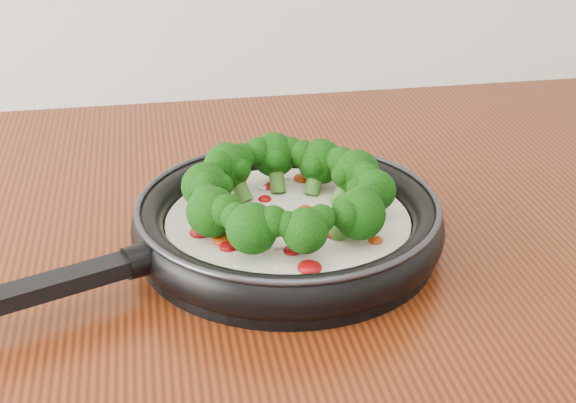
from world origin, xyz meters
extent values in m
cylinder|color=black|center=(0.05, 1.04, 0.91)|extent=(0.37, 0.37, 0.01)
torus|color=black|center=(0.05, 1.04, 0.93)|extent=(0.39, 0.39, 0.03)
torus|color=#2D2D33|center=(0.05, 1.04, 0.95)|extent=(0.38, 0.38, 0.01)
cube|color=black|center=(-0.16, 0.96, 0.93)|extent=(0.17, 0.09, 0.01)
cylinder|color=black|center=(-0.09, 0.99, 0.93)|extent=(0.04, 0.04, 0.03)
cylinder|color=white|center=(0.05, 1.04, 0.92)|extent=(0.31, 0.31, 0.02)
ellipsoid|color=#8C0609|center=(0.06, 0.95, 0.93)|extent=(0.03, 0.03, 0.01)
ellipsoid|color=#8C0609|center=(0.09, 1.00, 0.93)|extent=(0.02, 0.02, 0.01)
ellipsoid|color=#B0370B|center=(0.03, 1.05, 0.93)|extent=(0.03, 0.03, 0.01)
ellipsoid|color=#8C0609|center=(0.05, 0.98, 0.93)|extent=(0.02, 0.02, 0.01)
ellipsoid|color=#8C0609|center=(0.04, 1.02, 0.93)|extent=(0.02, 0.02, 0.01)
ellipsoid|color=#B0370B|center=(0.12, 0.98, 0.93)|extent=(0.02, 0.02, 0.01)
ellipsoid|color=#8C0609|center=(0.05, 1.11, 0.93)|extent=(0.02, 0.02, 0.01)
ellipsoid|color=#8C0609|center=(-0.01, 1.00, 0.93)|extent=(0.02, 0.02, 0.01)
ellipsoid|color=#B0370B|center=(-0.01, 1.01, 0.93)|extent=(0.02, 0.02, 0.01)
ellipsoid|color=#8C0609|center=(0.05, 1.01, 0.93)|extent=(0.02, 0.02, 0.01)
ellipsoid|color=#8C0609|center=(-0.01, 1.04, 0.93)|extent=(0.03, 0.03, 0.01)
ellipsoid|color=#B0370B|center=(0.02, 1.06, 0.93)|extent=(0.02, 0.02, 0.01)
ellipsoid|color=#8C0609|center=(0.04, 1.02, 0.93)|extent=(0.03, 0.03, 0.01)
ellipsoid|color=#8C0609|center=(0.04, 1.09, 0.93)|extent=(0.02, 0.02, 0.01)
ellipsoid|color=#B0370B|center=(0.08, 1.13, 0.93)|extent=(0.03, 0.03, 0.01)
ellipsoid|color=#8C0609|center=(0.01, 1.09, 0.93)|extent=(0.02, 0.02, 0.01)
ellipsoid|color=#8C0609|center=(0.01, 1.06, 0.93)|extent=(0.03, 0.03, 0.01)
ellipsoid|color=#B0370B|center=(0.07, 1.06, 0.93)|extent=(0.02, 0.02, 0.01)
ellipsoid|color=#8C0609|center=(-0.03, 1.03, 0.93)|extent=(0.03, 0.03, 0.01)
ellipsoid|color=#8C0609|center=(0.02, 1.04, 0.93)|extent=(0.02, 0.02, 0.01)
ellipsoid|color=#B0370B|center=(0.02, 1.02, 0.93)|extent=(0.02, 0.02, 0.01)
ellipsoid|color=#8C0609|center=(0.00, 1.00, 0.93)|extent=(0.02, 0.02, 0.01)
ellipsoid|color=white|center=(-0.01, 0.96, 0.93)|extent=(0.01, 0.01, 0.00)
ellipsoid|color=white|center=(0.07, 1.06, 0.93)|extent=(0.01, 0.01, 0.00)
ellipsoid|color=white|center=(0.07, 1.05, 0.93)|extent=(0.01, 0.01, 0.00)
ellipsoid|color=white|center=(0.06, 1.05, 0.93)|extent=(0.01, 0.01, 0.00)
ellipsoid|color=white|center=(0.07, 1.13, 0.93)|extent=(0.01, 0.01, 0.00)
ellipsoid|color=white|center=(0.08, 1.04, 0.93)|extent=(0.01, 0.01, 0.00)
ellipsoid|color=white|center=(0.03, 0.95, 0.93)|extent=(0.01, 0.01, 0.00)
ellipsoid|color=white|center=(-0.01, 1.00, 0.93)|extent=(0.01, 0.01, 0.00)
ellipsoid|color=white|center=(0.11, 1.08, 0.93)|extent=(0.01, 0.01, 0.00)
ellipsoid|color=white|center=(0.04, 1.11, 0.93)|extent=(0.01, 0.01, 0.00)
ellipsoid|color=white|center=(0.04, 1.04, 0.93)|extent=(0.01, 0.01, 0.00)
ellipsoid|color=white|center=(0.03, 0.98, 0.93)|extent=(0.01, 0.01, 0.00)
ellipsoid|color=white|center=(0.02, 1.04, 0.93)|extent=(0.01, 0.01, 0.00)
ellipsoid|color=white|center=(0.02, 1.01, 0.93)|extent=(0.01, 0.01, 0.00)
ellipsoid|color=white|center=(0.06, 1.03, 0.93)|extent=(0.01, 0.01, 0.00)
ellipsoid|color=white|center=(-0.03, 1.04, 0.93)|extent=(0.01, 0.01, 0.00)
ellipsoid|color=white|center=(0.04, 1.11, 0.93)|extent=(0.01, 0.01, 0.00)
ellipsoid|color=white|center=(0.02, 1.12, 0.93)|extent=(0.01, 0.01, 0.00)
cylinder|color=#447C28|center=(0.11, 1.07, 0.94)|extent=(0.03, 0.03, 0.03)
sphere|color=black|center=(0.13, 1.07, 0.96)|extent=(0.06, 0.06, 0.05)
sphere|color=black|center=(0.12, 1.09, 0.97)|extent=(0.04, 0.04, 0.03)
sphere|color=black|center=(0.13, 1.05, 0.97)|extent=(0.04, 0.04, 0.03)
sphere|color=black|center=(0.11, 1.07, 0.96)|extent=(0.03, 0.03, 0.02)
cylinder|color=#447C28|center=(0.09, 1.10, 0.94)|extent=(0.03, 0.03, 0.03)
sphere|color=black|center=(0.10, 1.11, 0.96)|extent=(0.06, 0.06, 0.05)
sphere|color=black|center=(0.08, 1.11, 0.97)|extent=(0.04, 0.04, 0.03)
sphere|color=black|center=(0.11, 1.10, 0.97)|extent=(0.04, 0.04, 0.03)
sphere|color=black|center=(0.09, 1.09, 0.96)|extent=(0.03, 0.03, 0.02)
cylinder|color=#447C28|center=(0.05, 1.11, 0.95)|extent=(0.02, 0.03, 0.04)
sphere|color=black|center=(0.05, 1.13, 0.96)|extent=(0.06, 0.06, 0.05)
sphere|color=black|center=(0.04, 1.12, 0.97)|extent=(0.04, 0.04, 0.03)
sphere|color=black|center=(0.07, 1.12, 0.97)|extent=(0.04, 0.04, 0.03)
sphere|color=black|center=(0.05, 1.11, 0.97)|extent=(0.03, 0.03, 0.02)
cylinder|color=#447C28|center=(0.01, 1.09, 0.95)|extent=(0.03, 0.03, 0.04)
sphere|color=black|center=(0.00, 1.11, 0.96)|extent=(0.06, 0.06, 0.05)
sphere|color=black|center=(-0.01, 1.09, 0.97)|extent=(0.04, 0.04, 0.03)
sphere|color=black|center=(0.02, 1.12, 0.97)|extent=(0.04, 0.04, 0.03)
sphere|color=black|center=(0.01, 1.09, 0.96)|extent=(0.03, 0.03, 0.02)
cylinder|color=#447C28|center=(-0.01, 1.06, 0.94)|extent=(0.03, 0.02, 0.03)
sphere|color=black|center=(-0.02, 1.07, 0.96)|extent=(0.06, 0.06, 0.05)
sphere|color=black|center=(-0.02, 1.05, 0.97)|extent=(0.04, 0.04, 0.03)
sphere|color=black|center=(-0.01, 1.08, 0.97)|extent=(0.03, 0.03, 0.03)
sphere|color=black|center=(-0.01, 1.06, 0.96)|extent=(0.03, 0.03, 0.02)
cylinder|color=#447C28|center=(-0.01, 1.02, 0.94)|extent=(0.03, 0.02, 0.03)
sphere|color=black|center=(-0.02, 1.01, 0.96)|extent=(0.06, 0.06, 0.05)
sphere|color=black|center=(-0.01, 1.00, 0.97)|extent=(0.04, 0.04, 0.03)
sphere|color=black|center=(-0.02, 1.03, 0.97)|extent=(0.04, 0.04, 0.03)
sphere|color=black|center=(-0.01, 1.02, 0.96)|extent=(0.03, 0.03, 0.02)
cylinder|color=#447C28|center=(0.02, 0.99, 0.94)|extent=(0.03, 0.03, 0.03)
sphere|color=black|center=(0.01, 0.97, 0.96)|extent=(0.06, 0.06, 0.05)
sphere|color=black|center=(0.03, 0.97, 0.97)|extent=(0.04, 0.04, 0.03)
sphere|color=black|center=(0.00, 0.99, 0.97)|extent=(0.04, 0.04, 0.03)
sphere|color=black|center=(0.02, 0.99, 0.96)|extent=(0.03, 0.03, 0.02)
cylinder|color=#447C28|center=(0.05, 0.98, 0.94)|extent=(0.02, 0.03, 0.04)
sphere|color=black|center=(0.05, 0.96, 0.96)|extent=(0.05, 0.05, 0.04)
sphere|color=black|center=(0.07, 0.97, 0.97)|extent=(0.03, 0.03, 0.03)
sphere|color=black|center=(0.04, 0.96, 0.97)|extent=(0.03, 0.03, 0.02)
sphere|color=black|center=(0.05, 0.98, 0.96)|extent=(0.03, 0.03, 0.02)
cylinder|color=#447C28|center=(0.10, 0.99, 0.95)|extent=(0.03, 0.03, 0.04)
sphere|color=black|center=(0.11, 0.98, 0.96)|extent=(0.06, 0.06, 0.05)
sphere|color=black|center=(0.12, 1.00, 0.97)|extent=(0.04, 0.04, 0.03)
sphere|color=black|center=(0.09, 0.97, 0.97)|extent=(0.04, 0.04, 0.03)
sphere|color=black|center=(0.10, 0.99, 0.96)|extent=(0.03, 0.03, 0.02)
cylinder|color=#447C28|center=(0.12, 1.03, 0.95)|extent=(0.03, 0.02, 0.04)
sphere|color=black|center=(0.13, 1.02, 0.96)|extent=(0.05, 0.05, 0.04)
sphere|color=black|center=(0.13, 1.04, 0.97)|extent=(0.03, 0.03, 0.03)
sphere|color=black|center=(0.13, 1.01, 0.97)|extent=(0.03, 0.03, 0.02)
sphere|color=black|center=(0.12, 1.03, 0.96)|extent=(0.03, 0.03, 0.02)
camera|label=1|loc=(-0.07, 0.34, 1.30)|focal=51.50mm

